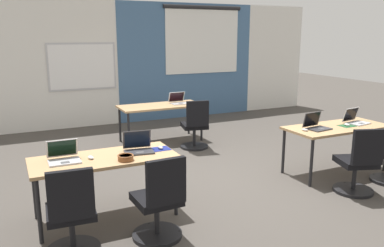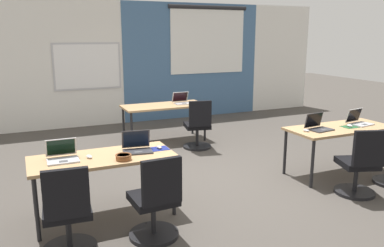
{
  "view_description": "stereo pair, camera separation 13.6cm",
  "coord_description": "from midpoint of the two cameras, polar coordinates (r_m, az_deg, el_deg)",
  "views": [
    {
      "loc": [
        -2.66,
        -4.79,
        2.06
      ],
      "look_at": [
        -0.48,
        -0.23,
        0.9
      ],
      "focal_mm": 36.57,
      "sensor_mm": 36.0,
      "label": 1
    },
    {
      "loc": [
        -2.53,
        -4.85,
        2.06
      ],
      "look_at": [
        -0.48,
        -0.23,
        0.9
      ],
      "focal_mm": 36.57,
      "sensor_mm": 36.0,
      "label": 2
    }
  ],
  "objects": [
    {
      "name": "ground_plane",
      "position": [
        5.85,
        2.67,
        -7.75
      ],
      "size": [
        24.0,
        24.0,
        0.0
      ],
      "color": "#47423D"
    },
    {
      "name": "back_wall_assembly",
      "position": [
        9.42,
        -9.24,
        8.77
      ],
      "size": [
        10.0,
        0.27,
        2.8
      ],
      "color": "silver",
      "rests_on": "ground"
    },
    {
      "name": "desk_near_left",
      "position": [
        4.53,
        -13.5,
        -5.51
      ],
      "size": [
        1.6,
        0.7,
        0.72
      ],
      "color": "tan",
      "rests_on": "ground"
    },
    {
      "name": "desk_near_right",
      "position": [
        6.22,
        19.81,
        -0.9
      ],
      "size": [
        1.6,
        0.7,
        0.72
      ],
      "color": "tan",
      "rests_on": "ground"
    },
    {
      "name": "desk_far_center",
      "position": [
        7.62,
        -5.1,
        2.25
      ],
      "size": [
        1.6,
        0.7,
        0.72
      ],
      "color": "tan",
      "rests_on": "ground"
    },
    {
      "name": "laptop_near_right_inner",
      "position": [
        5.93,
        17.06,
        -0.27
      ],
      "size": [
        0.36,
        0.32,
        0.23
      ],
      "rotation": [
        0.0,
        0.0,
        0.12
      ],
      "color": "#333338",
      "rests_on": "desk_near_right"
    },
    {
      "name": "mouse_near_right_inner",
      "position": [
        5.76,
        15.47,
        -0.88
      ],
      "size": [
        0.08,
        0.11,
        0.03
      ],
      "color": "#B2B2B7",
      "rests_on": "desk_near_right"
    },
    {
      "name": "chair_near_right_inner",
      "position": [
        5.54,
        22.43,
        -5.84
      ],
      "size": [
        0.56,
        0.61,
        0.92
      ],
      "rotation": [
        0.0,
        0.0,
        2.81
      ],
      "color": "black",
      "rests_on": "ground"
    },
    {
      "name": "laptop_far_right",
      "position": [
        7.75,
        -2.47,
        3.28
      ],
      "size": [
        0.33,
        0.33,
        0.22
      ],
      "rotation": [
        0.0,
        0.0,
        -0.01
      ],
      "color": "#B7B7BC",
      "rests_on": "desk_far_center"
    },
    {
      "name": "mousepad_far_right",
      "position": [
        7.85,
        -0.61,
        3.08
      ],
      "size": [
        0.22,
        0.19,
        0.0
      ],
      "color": "#23512D",
      "rests_on": "desk_far_center"
    },
    {
      "name": "mouse_far_right",
      "position": [
        7.85,
        -0.61,
        3.21
      ],
      "size": [
        0.06,
        0.1,
        0.03
      ],
      "color": "#B2B2B7",
      "rests_on": "mousepad_far_right"
    },
    {
      "name": "chair_far_right",
      "position": [
        7.13,
        -0.08,
        -0.76
      ],
      "size": [
        0.52,
        0.58,
        0.92
      ],
      "rotation": [
        0.0,
        0.0,
        2.93
      ],
      "color": "black",
      "rests_on": "ground"
    },
    {
      "name": "laptop_near_left_end",
      "position": [
        4.48,
        -19.04,
        -4.63
      ],
      "size": [
        0.33,
        0.32,
        0.22
      ],
      "rotation": [
        0.0,
        0.0,
        -0.01
      ],
      "color": "#B7B7BC",
      "rests_on": "desk_near_left"
    },
    {
      "name": "mouse_near_left_end",
      "position": [
        4.48,
        -15.4,
        -4.8
      ],
      "size": [
        0.08,
        0.11,
        0.03
      ],
      "color": "silver",
      "rests_on": "desk_near_left"
    },
    {
      "name": "chair_near_left_end",
      "position": [
        3.94,
        -18.12,
        -13.16
      ],
      "size": [
        0.52,
        0.55,
        0.92
      ],
      "rotation": [
        0.0,
        0.0,
        3.07
      ],
      "color": "black",
      "rests_on": "ground"
    },
    {
      "name": "laptop_near_right_end",
      "position": [
        6.5,
        22.21,
        0.46
      ],
      "size": [
        0.37,
        0.34,
        0.23
      ],
      "rotation": [
        0.0,
        0.0,
        0.16
      ],
      "color": "#B7B7BC",
      "rests_on": "desk_near_right"
    },
    {
      "name": "mousepad_near_right_end",
      "position": [
        6.27,
        21.06,
        -0.32
      ],
      "size": [
        0.22,
        0.19,
        0.0
      ],
      "color": "#23512D",
      "rests_on": "desk_near_right"
    },
    {
      "name": "mouse_near_right_end",
      "position": [
        6.26,
        21.07,
        -0.15
      ],
      "size": [
        0.06,
        0.1,
        0.03
      ],
      "color": "silver",
      "rests_on": "mousepad_near_right_end"
    },
    {
      "name": "laptop_near_left_inner",
      "position": [
        4.63,
        -8.67,
        -3.46
      ],
      "size": [
        0.36,
        0.32,
        0.23
      ],
      "rotation": [
        0.0,
        0.0,
        -0.14
      ],
      "color": "#333338",
      "rests_on": "desk_near_left"
    },
    {
      "name": "mousepad_near_left_inner",
      "position": [
        4.71,
        -5.46,
        -3.71
      ],
      "size": [
        0.22,
        0.19,
        0.0
      ],
      "color": "navy",
      "rests_on": "desk_near_left"
    },
    {
      "name": "mouse_near_left_inner",
      "position": [
        4.7,
        -5.46,
        -3.49
      ],
      "size": [
        0.06,
        0.1,
        0.03
      ],
      "color": "#B2B2B7",
      "rests_on": "mousepad_near_left_inner"
    },
    {
      "name": "chair_near_left_inner",
      "position": [
        4.04,
        -5.77,
        -11.81
      ],
      "size": [
        0.52,
        0.55,
        0.92
      ],
      "rotation": [
        0.0,
        0.0,
        3.19
      ],
      "color": "black",
      "rests_on": "ground"
    },
    {
      "name": "snack_bowl",
      "position": [
        4.34,
        -10.55,
        -4.86
      ],
      "size": [
        0.18,
        0.18,
        0.06
      ],
      "color": "brown",
      "rests_on": "desk_near_left"
    }
  ]
}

